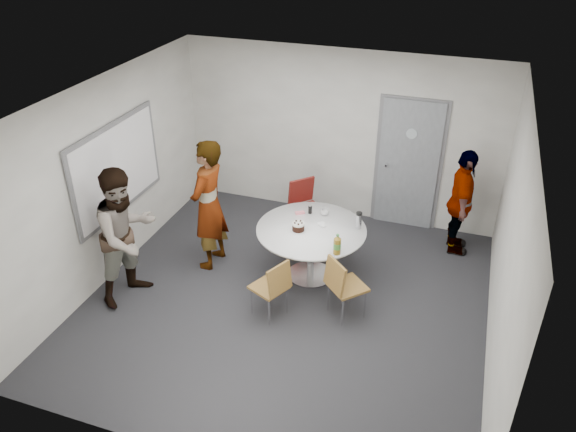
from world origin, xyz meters
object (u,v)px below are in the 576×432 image
at_px(whiteboard, 117,168).
at_px(door, 408,165).
at_px(chair_near_left, 274,285).
at_px(chair_far, 305,202).
at_px(person_right, 461,203).
at_px(chair_near_right, 342,283).
at_px(table, 312,236).
at_px(person_main, 209,205).
at_px(person_left, 126,235).

bearing_deg(whiteboard, door, 32.66).
distance_m(whiteboard, chair_near_left, 2.65).
bearing_deg(door, chair_far, -149.06).
relative_size(chair_near_left, person_right, 0.51).
distance_m(door, chair_near_right, 2.63).
distance_m(table, person_main, 1.47).
relative_size(person_main, person_right, 1.18).
xyz_separation_m(whiteboard, chair_near_right, (3.19, -0.27, -0.93)).
distance_m(person_main, person_left, 1.19).
xyz_separation_m(chair_near_left, person_left, (-1.90, -0.17, 0.42)).
relative_size(whiteboard, chair_near_left, 2.34).
bearing_deg(chair_near_right, chair_near_left, -117.54).
xyz_separation_m(chair_near_left, chair_near_right, (0.79, 0.27, 0.03)).
bearing_deg(person_left, person_main, -15.02).
bearing_deg(person_main, chair_near_right, 77.03).
bearing_deg(whiteboard, person_right, 21.64).
bearing_deg(person_main, door, 132.10).
bearing_deg(whiteboard, chair_far, 33.72).
height_order(chair_far, person_right, person_right).
bearing_deg(chair_far, whiteboard, -12.64).
distance_m(whiteboard, table, 2.76).
relative_size(whiteboard, chair_far, 2.08).
height_order(whiteboard, person_main, whiteboard).
bearing_deg(person_main, table, 97.98).
bearing_deg(door, person_main, -140.22).
relative_size(chair_far, person_main, 0.49).
relative_size(table, person_left, 0.80).
bearing_deg(chair_far, chair_near_left, 50.26).
bearing_deg(person_right, person_main, 107.51).
xyz_separation_m(chair_far, person_main, (-1.01, -1.16, 0.38)).
bearing_deg(chair_near_right, table, 173.61).
bearing_deg(whiteboard, chair_near_left, -12.65).
distance_m(whiteboard, chair_far, 2.76).
bearing_deg(person_right, chair_far, 90.86).
bearing_deg(chair_near_left, table, 13.16).
distance_m(table, chair_near_right, 0.92).
relative_size(chair_far, person_left, 0.50).
relative_size(door, chair_far, 2.32).
bearing_deg(whiteboard, person_main, 13.86).
relative_size(person_left, person_right, 1.14).
height_order(door, chair_near_right, door).
height_order(person_left, person_right, person_left).
bearing_deg(table, door, 62.69).
distance_m(person_main, person_right, 3.56).
xyz_separation_m(whiteboard, table, (2.60, 0.43, -0.79)).
bearing_deg(door, person_right, -32.03).
height_order(door, chair_near_left, door).
relative_size(chair_near_right, person_right, 0.53).
distance_m(chair_near_right, chair_far, 2.00).
bearing_deg(person_left, chair_near_left, -66.66).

